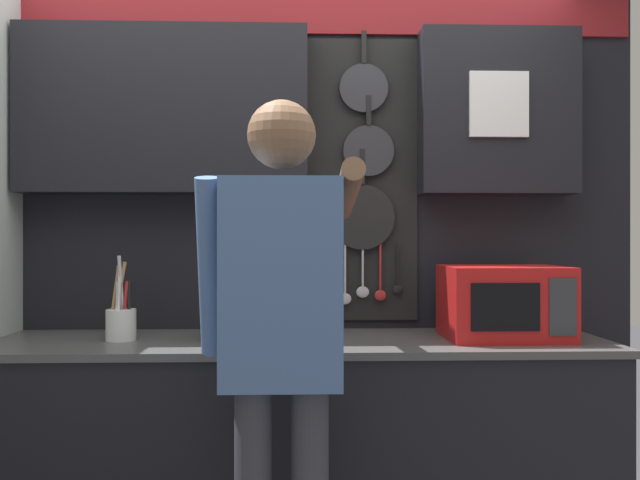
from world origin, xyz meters
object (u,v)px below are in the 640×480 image
Objects in this scene: microwave at (504,302)px; utensil_crock at (122,321)px; person at (282,324)px; knife_block at (218,314)px.

utensil_crock is at bearing 179.97° from microwave.
person is (0.67, -0.55, 0.06)m from utensil_crock.
microwave is at bearing -0.03° from utensil_crock.
knife_block is 0.39m from utensil_crock.
microwave is 1.73× the size of knife_block.
knife_block is at bearing 0.01° from utensil_crock.
microwave reaches higher than knife_block.
utensil_crock is (-0.39, -0.00, -0.03)m from knife_block.
person is at bearing -148.68° from microwave.
knife_block is 0.16× the size of person.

